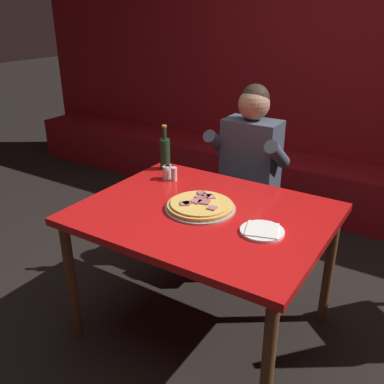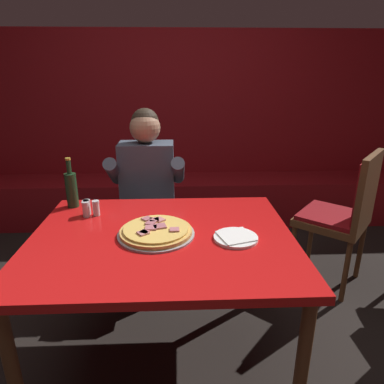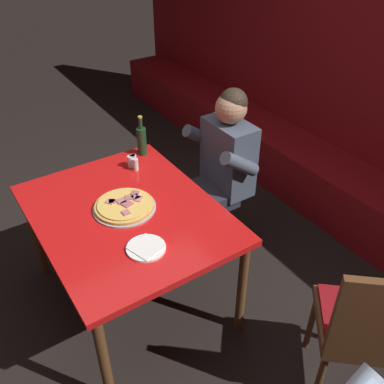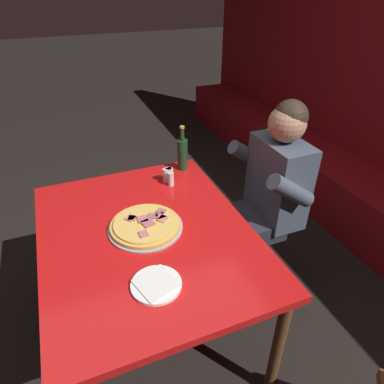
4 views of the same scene
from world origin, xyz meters
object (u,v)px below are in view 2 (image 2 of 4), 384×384
at_px(shaker_black_pepper, 86,208).
at_px(dining_chair_far_left, 345,210).
at_px(pizza, 156,231).
at_px(plate_white_paper, 236,237).
at_px(shaker_parmesan, 96,209).
at_px(diner_seated_blue_shirt, 147,192).
at_px(beer_bottle, 71,189).
at_px(shaker_oregano, 86,210).
at_px(main_dining_table, 162,249).
at_px(shaker_red_pepper_flakes, 87,208).

relative_size(shaker_black_pepper, dining_chair_far_left, 0.09).
bearing_deg(pizza, plate_white_paper, -9.19).
height_order(shaker_parmesan, diner_seated_blue_shirt, diner_seated_blue_shirt).
height_order(beer_bottle, shaker_black_pepper, beer_bottle).
xyz_separation_m(pizza, shaker_oregano, (-0.39, 0.24, 0.02)).
relative_size(main_dining_table, diner_seated_blue_shirt, 1.00).
bearing_deg(main_dining_table, beer_bottle, 143.28).
relative_size(shaker_black_pepper, shaker_parmesan, 1.00).
bearing_deg(diner_seated_blue_shirt, pizza, -81.87).
xyz_separation_m(shaker_black_pepper, shaker_oregano, (0.00, -0.02, 0.00)).
bearing_deg(plate_white_paper, diner_seated_blue_shirt, 120.46).
height_order(plate_white_paper, shaker_parmesan, shaker_parmesan).
distance_m(shaker_parmesan, shaker_red_pepper_flakes, 0.05).
relative_size(plate_white_paper, shaker_parmesan, 2.44).
height_order(shaker_oregano, dining_chair_far_left, dining_chair_far_left).
xyz_separation_m(pizza, beer_bottle, (-0.51, 0.39, 0.09)).
bearing_deg(shaker_red_pepper_flakes, shaker_parmesan, -15.10).
relative_size(diner_seated_blue_shirt, dining_chair_far_left, 1.26).
bearing_deg(pizza, diner_seated_blue_shirt, 98.13).
relative_size(beer_bottle, diner_seated_blue_shirt, 0.23).
bearing_deg(main_dining_table, shaker_oregano, 149.76).
height_order(main_dining_table, shaker_oregano, shaker_oregano).
bearing_deg(shaker_oregano, dining_chair_far_left, 14.17).
xyz_separation_m(beer_bottle, shaker_parmesan, (0.17, -0.14, -0.07)).
distance_m(main_dining_table, plate_white_paper, 0.36).
relative_size(pizza, shaker_parmesan, 4.34).
xyz_separation_m(beer_bottle, shaker_red_pepper_flakes, (0.11, -0.13, -0.07)).
height_order(shaker_parmesan, dining_chair_far_left, dining_chair_far_left).
xyz_separation_m(shaker_black_pepper, shaker_parmesan, (0.06, -0.01, 0.00)).
xyz_separation_m(beer_bottle, shaker_black_pepper, (0.11, -0.13, -0.07)).
distance_m(plate_white_paper, beer_bottle, 1.00).
bearing_deg(shaker_oregano, beer_bottle, 126.53).
height_order(main_dining_table, beer_bottle, beer_bottle).
bearing_deg(plate_white_paper, pizza, 170.81).
xyz_separation_m(pizza, shaker_parmesan, (-0.34, 0.25, 0.02)).
bearing_deg(shaker_black_pepper, shaker_oregano, -79.59).
height_order(plate_white_paper, shaker_black_pepper, shaker_black_pepper).
xyz_separation_m(main_dining_table, shaker_oregano, (-0.42, 0.25, 0.12)).
height_order(beer_bottle, dining_chair_far_left, beer_bottle).
bearing_deg(shaker_parmesan, shaker_oregano, -164.97).
height_order(beer_bottle, shaker_oregano, beer_bottle).
xyz_separation_m(shaker_red_pepper_flakes, diner_seated_blue_shirt, (0.28, 0.50, -0.09)).
distance_m(main_dining_table, shaker_parmesan, 0.47).
bearing_deg(main_dining_table, dining_chair_far_left, 28.12).
distance_m(plate_white_paper, diner_seated_blue_shirt, 0.97).
bearing_deg(shaker_red_pepper_flakes, dining_chair_far_left, 13.27).
distance_m(beer_bottle, dining_chair_far_left, 1.82).
height_order(diner_seated_blue_shirt, dining_chair_far_left, diner_seated_blue_shirt).
height_order(main_dining_table, shaker_parmesan, shaker_parmesan).
height_order(main_dining_table, pizza, pizza).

